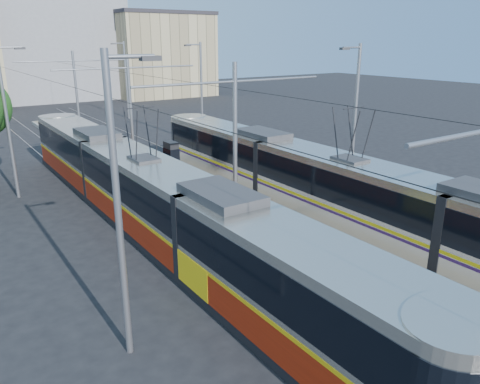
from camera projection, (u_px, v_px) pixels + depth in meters
ground at (371, 301)px, 15.32m from camera, size 160.00×160.00×0.00m
platform at (154, 177)px, 28.62m from camera, size 4.00×50.00×0.30m
tactile_strip_left at (131, 178)px, 27.80m from camera, size 0.70×50.00×0.01m
tactile_strip_right at (175, 171)px, 29.35m from camera, size 0.70×50.00×0.01m
rails at (154, 179)px, 28.66m from camera, size 8.71×70.00×0.03m
tram_left at (146, 195)px, 20.41m from camera, size 2.43×31.00×5.50m
tram_right at (347, 192)px, 20.29m from camera, size 2.43×30.78×5.50m
catenary at (171, 111)px, 25.03m from camera, size 9.20×70.00×7.00m
street_lamps at (125, 104)px, 30.51m from camera, size 15.18×38.22×8.00m
shelter at (172, 159)px, 27.70m from camera, size 0.62×0.99×2.16m
building_centre at (52, 45)px, 66.47m from camera, size 18.36×14.28×14.86m
building_right at (160, 54)px, 69.70m from camera, size 14.28×10.20×12.06m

